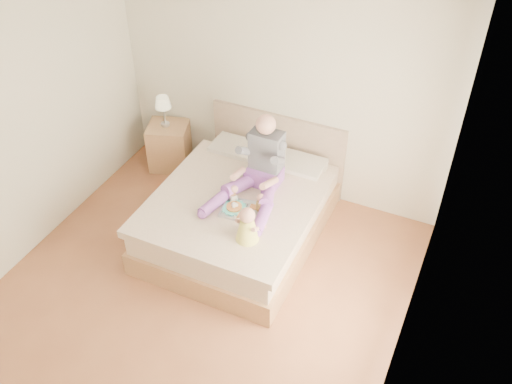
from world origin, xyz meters
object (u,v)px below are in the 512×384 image
at_px(bed, 242,210).
at_px(nightstand, 170,146).
at_px(baby, 248,227).
at_px(adult, 259,170).
at_px(tray, 242,209).

xyz_separation_m(bed, nightstand, (-1.41, 0.75, -0.01)).
distance_m(bed, nightstand, 1.60).
xyz_separation_m(bed, baby, (0.39, -0.66, 0.45)).
height_order(bed, nightstand, bed).
relative_size(adult, tray, 2.26).
xyz_separation_m(nightstand, tray, (1.56, -1.06, 0.33)).
relative_size(bed, baby, 5.64).
height_order(nightstand, adult, adult).
height_order(adult, baby, adult).
distance_m(adult, baby, 0.79).
distance_m(nightstand, adult, 1.79).
relative_size(bed, adult, 2.09).
xyz_separation_m(bed, tray, (0.15, -0.31, 0.32)).
distance_m(nightstand, tray, 1.92).
xyz_separation_m(nightstand, baby, (1.80, -1.41, 0.46)).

